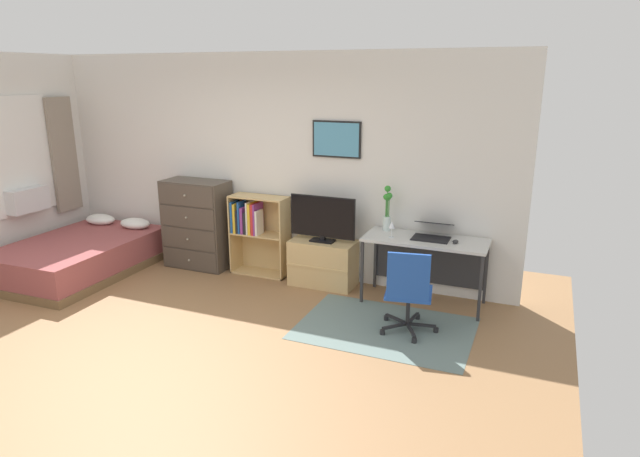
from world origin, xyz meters
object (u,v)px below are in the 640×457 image
(computer_mouse, at_px, (455,242))
(desk, at_px, (427,249))
(bookshelf, at_px, (255,227))
(television, at_px, (322,219))
(bed, at_px, (80,255))
(tv_stand, at_px, (323,263))
(bamboo_vase, at_px, (387,209))
(laptop, at_px, (433,231))
(office_chair, at_px, (408,290))
(dresser, at_px, (197,224))
(wine_glass, at_px, (392,225))

(computer_mouse, bearing_deg, desk, 160.89)
(bookshelf, distance_m, television, 0.97)
(bed, distance_m, computer_mouse, 4.64)
(tv_stand, height_order, bamboo_vase, bamboo_vase)
(laptop, height_order, bamboo_vase, bamboo_vase)
(laptop, bearing_deg, bookshelf, 179.09)
(bed, xyz_separation_m, television, (3.02, 0.77, 0.60))
(desk, xyz_separation_m, office_chair, (0.02, -0.89, -0.14))
(office_chair, height_order, laptop, laptop)
(dresser, relative_size, laptop, 2.69)
(desk, bearing_deg, computer_mouse, -19.11)
(tv_stand, relative_size, desk, 0.59)
(office_chair, distance_m, bamboo_vase, 1.21)
(dresser, distance_m, desk, 2.98)
(dresser, height_order, television, dresser)
(laptop, bearing_deg, bamboo_vase, 172.23)
(office_chair, bearing_deg, tv_stand, 134.97)
(bed, height_order, office_chair, office_chair)
(bed, distance_m, tv_stand, 3.12)
(tv_stand, xyz_separation_m, wine_glass, (0.87, -0.17, 0.60))
(desk, relative_size, laptop, 3.11)
(computer_mouse, bearing_deg, bookshelf, 176.28)
(bamboo_vase, bearing_deg, desk, -9.94)
(office_chair, distance_m, laptop, 0.96)
(bookshelf, distance_m, bamboo_vase, 1.73)
(bed, xyz_separation_m, laptop, (4.30, 0.81, 0.59))
(bed, relative_size, tv_stand, 2.64)
(bed, xyz_separation_m, bookshelf, (2.08, 0.85, 0.38))
(bookshelf, height_order, desk, bookshelf)
(bookshelf, xyz_separation_m, desk, (2.17, -0.05, 0.00))
(laptop, xyz_separation_m, computer_mouse, (0.27, -0.12, -0.05))
(dresser, height_order, bookshelf, dresser)
(dresser, bearing_deg, wine_glass, -3.41)
(laptop, height_order, wine_glass, wine_glass)
(bookshelf, xyz_separation_m, laptop, (2.22, -0.04, 0.21))
(tv_stand, xyz_separation_m, desk, (1.22, -0.00, 0.33))
(desk, distance_m, bamboo_vase, 0.62)
(office_chair, bearing_deg, television, 135.66)
(bookshelf, bearing_deg, wine_glass, -7.01)
(bookshelf, bearing_deg, tv_stand, -3.09)
(bed, xyz_separation_m, office_chair, (4.27, -0.09, 0.24))
(office_chair, height_order, computer_mouse, office_chair)
(bed, xyz_separation_m, tv_stand, (3.02, 0.80, 0.05))
(computer_mouse, bearing_deg, dresser, 178.34)
(dresser, relative_size, television, 1.43)
(computer_mouse, distance_m, wine_glass, 0.69)
(bookshelf, relative_size, tv_stand, 1.30)
(bed, bearing_deg, bamboo_vase, 11.66)
(tv_stand, xyz_separation_m, bamboo_vase, (0.74, 0.08, 0.71))
(desk, distance_m, computer_mouse, 0.37)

